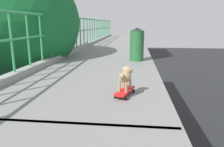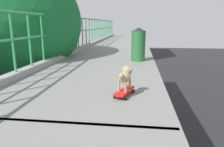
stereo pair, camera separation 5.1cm
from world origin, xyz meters
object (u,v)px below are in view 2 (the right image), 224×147
(small_dog, at_px, (125,75))
(car_yellow_cab_sixth, at_px, (4,97))
(toy_skateboard, at_px, (124,91))
(litter_bin, at_px, (138,44))
(car_green_fifth, at_px, (33,113))
(city_bus, at_px, (57,59))

(small_dog, bearing_deg, car_yellow_cab_sixth, 130.67)
(car_yellow_cab_sixth, distance_m, toy_skateboard, 17.40)
(car_yellow_cab_sixth, relative_size, litter_bin, 4.95)
(car_green_fifth, distance_m, small_dog, 13.06)
(car_green_fifth, height_order, toy_skateboard, toy_skateboard)
(toy_skateboard, distance_m, litter_bin, 3.12)
(toy_skateboard, bearing_deg, car_yellow_cab_sixth, 130.57)
(litter_bin, bearing_deg, city_bus, 116.84)
(car_green_fifth, xyz_separation_m, litter_bin, (7.05, -6.74, 5.40))
(city_bus, height_order, toy_skateboard, toy_skateboard)
(small_dog, distance_m, litter_bin, 3.07)
(car_yellow_cab_sixth, relative_size, city_bus, 0.39)
(small_dog, bearing_deg, car_green_fifth, 125.08)
(car_yellow_cab_sixth, distance_m, city_bus, 12.59)
(car_green_fifth, bearing_deg, city_bus, 105.04)
(car_yellow_cab_sixth, xyz_separation_m, litter_bin, (11.01, -9.56, 5.43))
(litter_bin, bearing_deg, car_yellow_cab_sixth, 139.03)
(small_dog, bearing_deg, toy_skateboard, -104.33)
(toy_skateboard, relative_size, litter_bin, 0.57)
(small_dog, relative_size, litter_bin, 0.39)
(toy_skateboard, bearing_deg, litter_bin, 86.71)
(small_dog, bearing_deg, city_bus, 113.64)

